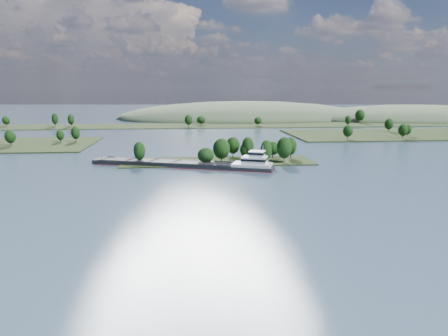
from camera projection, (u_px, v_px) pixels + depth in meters
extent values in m
plane|color=#36465E|center=(230.00, 188.00, 171.27)|extent=(1800.00, 1800.00, 0.00)
cube|color=black|center=(218.00, 162.00, 230.00)|extent=(100.00, 30.00, 1.20)
cylinder|color=black|center=(266.00, 160.00, 221.03)|extent=(0.50, 0.50, 3.99)
ellipsoid|color=black|center=(266.00, 150.00, 220.11)|extent=(5.91, 5.91, 10.25)
cylinder|color=black|center=(233.00, 154.00, 242.61)|extent=(0.50, 0.50, 3.70)
ellipsoid|color=black|center=(233.00, 145.00, 241.76)|extent=(7.63, 7.63, 9.53)
cylinder|color=black|center=(221.00, 159.00, 223.26)|extent=(0.50, 0.50, 4.17)
ellipsoid|color=black|center=(221.00, 149.00, 222.30)|extent=(8.76, 8.76, 10.73)
cylinder|color=black|center=(245.00, 156.00, 236.10)|extent=(0.50, 0.50, 2.80)
ellipsoid|color=black|center=(245.00, 150.00, 235.45)|extent=(5.47, 5.47, 7.20)
cylinder|color=black|center=(206.00, 163.00, 215.86)|extent=(0.50, 0.50, 2.96)
ellipsoid|color=black|center=(206.00, 155.00, 215.18)|extent=(8.13, 8.13, 7.61)
cylinder|color=black|center=(140.00, 160.00, 220.69)|extent=(0.50, 0.50, 3.73)
ellipsoid|color=black|center=(139.00, 151.00, 219.82)|extent=(5.94, 5.94, 9.60)
cylinder|color=black|center=(248.00, 155.00, 236.15)|extent=(0.50, 0.50, 3.90)
ellipsoid|color=black|center=(248.00, 146.00, 235.25)|extent=(6.60, 6.60, 10.03)
cylinder|color=black|center=(291.00, 155.00, 238.69)|extent=(0.50, 0.50, 3.72)
ellipsoid|color=black|center=(291.00, 146.00, 237.83)|extent=(6.29, 6.29, 9.57)
cylinder|color=black|center=(284.00, 158.00, 225.01)|extent=(0.50, 0.50, 4.36)
ellipsoid|color=black|center=(284.00, 148.00, 224.01)|extent=(8.04, 8.04, 11.20)
cylinder|color=black|center=(273.00, 155.00, 239.97)|extent=(0.50, 0.50, 3.00)
ellipsoid|color=black|center=(273.00, 148.00, 239.27)|extent=(7.36, 7.36, 7.72)
cylinder|color=black|center=(76.00, 139.00, 308.81)|extent=(0.50, 0.50, 3.67)
ellipsoid|color=black|center=(76.00, 133.00, 307.97)|extent=(6.16, 6.16, 9.44)
cylinder|color=black|center=(61.00, 140.00, 306.36)|extent=(0.50, 0.50, 2.86)
ellipsoid|color=black|center=(60.00, 135.00, 305.70)|extent=(5.44, 5.44, 7.35)
cylinder|color=black|center=(11.00, 143.00, 287.54)|extent=(0.50, 0.50, 3.45)
ellipsoid|color=black|center=(10.00, 137.00, 286.74)|extent=(6.94, 6.94, 8.88)
cylinder|color=black|center=(348.00, 137.00, 324.51)|extent=(0.50, 0.50, 3.51)
ellipsoid|color=black|center=(348.00, 131.00, 323.70)|extent=(7.35, 7.35, 9.02)
cylinder|color=black|center=(403.00, 136.00, 329.32)|extent=(0.50, 0.50, 3.62)
ellipsoid|color=black|center=(403.00, 130.00, 328.48)|extent=(7.08, 7.08, 9.30)
cylinder|color=black|center=(407.00, 134.00, 342.34)|extent=(0.50, 0.50, 3.08)
ellipsoid|color=black|center=(408.00, 129.00, 341.63)|extent=(5.99, 5.99, 7.93)
cylinder|color=black|center=(389.00, 129.00, 379.31)|extent=(0.50, 0.50, 3.77)
ellipsoid|color=black|center=(389.00, 124.00, 378.44)|extent=(7.56, 7.56, 9.70)
cube|color=black|center=(200.00, 126.00, 445.37)|extent=(900.00, 60.00, 1.20)
cylinder|color=black|center=(55.00, 124.00, 430.03)|extent=(0.50, 0.50, 4.44)
ellipsoid|color=black|center=(55.00, 119.00, 429.00)|extent=(6.06, 6.06, 11.42)
cylinder|color=black|center=(348.00, 124.00, 438.43)|extent=(0.50, 0.50, 3.43)
ellipsoid|color=black|center=(348.00, 120.00, 437.64)|extent=(6.06, 6.06, 8.82)
cylinder|color=black|center=(201.00, 124.00, 447.85)|extent=(0.50, 0.50, 3.06)
ellipsoid|color=black|center=(201.00, 120.00, 447.14)|extent=(9.08, 9.08, 7.87)
cylinder|color=black|center=(360.00, 121.00, 476.12)|extent=(0.50, 0.50, 4.79)
ellipsoid|color=black|center=(360.00, 115.00, 475.02)|extent=(10.38, 10.38, 12.31)
cylinder|color=black|center=(6.00, 125.00, 433.87)|extent=(0.50, 0.50, 3.30)
ellipsoid|color=black|center=(6.00, 120.00, 433.11)|extent=(7.37, 7.37, 8.50)
cylinder|color=black|center=(71.00, 125.00, 429.52)|extent=(0.50, 0.50, 4.06)
ellipsoid|color=black|center=(71.00, 119.00, 428.58)|extent=(6.45, 6.45, 10.45)
cylinder|color=black|center=(258.00, 124.00, 439.44)|extent=(0.50, 0.50, 2.92)
ellipsoid|color=black|center=(258.00, 121.00, 438.77)|extent=(7.68, 7.68, 7.50)
cylinder|color=black|center=(189.00, 125.00, 427.18)|extent=(0.50, 0.50, 3.92)
ellipsoid|color=black|center=(189.00, 120.00, 426.27)|extent=(7.65, 7.65, 10.08)
ellipsoid|color=#43553A|center=(409.00, 119.00, 538.03)|extent=(260.00, 140.00, 36.00)
ellipsoid|color=#43553A|center=(245.00, 119.00, 548.83)|extent=(320.00, 160.00, 44.00)
cube|color=black|center=(183.00, 165.00, 216.73)|extent=(88.94, 41.35, 2.49)
cube|color=maroon|center=(183.00, 166.00, 216.82)|extent=(89.23, 41.64, 0.28)
cube|color=black|center=(170.00, 160.00, 223.93)|extent=(66.10, 24.23, 0.90)
cube|color=black|center=(161.00, 163.00, 213.38)|extent=(66.10, 24.23, 0.90)
cube|color=black|center=(166.00, 162.00, 218.69)|extent=(67.28, 32.61, 0.34)
cube|color=black|center=(121.00, 159.00, 224.72)|extent=(12.72, 12.18, 0.40)
cube|color=black|center=(143.00, 160.00, 221.67)|extent=(12.72, 12.18, 0.40)
cube|color=black|center=(166.00, 161.00, 218.63)|extent=(12.72, 12.18, 0.40)
cube|color=black|center=(189.00, 162.00, 215.58)|extent=(12.72, 12.18, 0.40)
cube|color=black|center=(213.00, 163.00, 212.53)|extent=(12.72, 12.18, 0.40)
cube|color=black|center=(100.00, 161.00, 227.87)|extent=(6.65, 10.73, 2.26)
cylinder|color=black|center=(102.00, 158.00, 227.30)|extent=(0.35, 0.35, 2.49)
cube|color=white|center=(252.00, 165.00, 207.79)|extent=(20.71, 16.36, 1.36)
cube|color=white|center=(255.00, 160.00, 207.10)|extent=(13.71, 12.35, 3.39)
cube|color=black|center=(255.00, 159.00, 207.02)|extent=(14.00, 12.64, 1.02)
cube|color=white|center=(257.00, 154.00, 206.29)|extent=(8.69, 8.69, 2.49)
cube|color=black|center=(257.00, 153.00, 206.20)|extent=(8.98, 8.98, 0.90)
cube|color=white|center=(257.00, 151.00, 206.04)|extent=(9.27, 9.27, 0.23)
cylinder|color=white|center=(263.00, 149.00, 205.10)|extent=(0.29, 0.29, 2.94)
cylinder|color=black|center=(249.00, 149.00, 210.34)|extent=(0.72, 0.72, 1.36)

